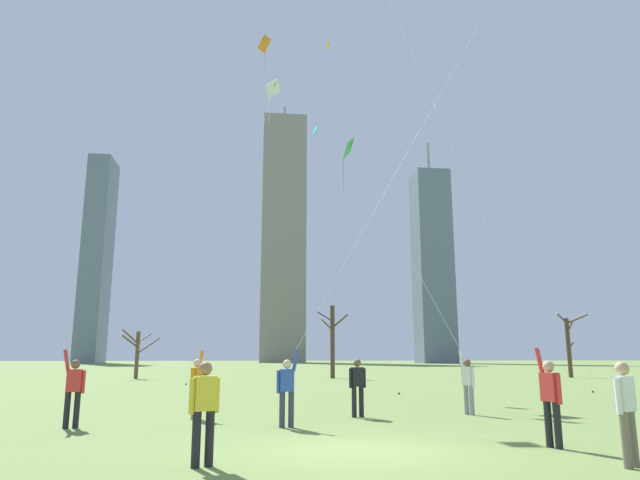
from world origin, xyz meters
TOP-DOWN VIEW (x-y plane):
  - ground_plane at (0.00, 0.00)m, footprint 400.00×400.00m
  - kite_flyer_midfield_left_red at (0.58, 4.25)m, footprint 9.55×3.85m
  - kite_flyer_foreground_left_green at (4.08, 7.80)m, footprint 2.44×9.90m
  - kite_flyer_midfield_center_white at (-3.27, 6.26)m, footprint 2.61×5.92m
  - kite_flyer_foreground_right_blue at (3.29, 2.01)m, footprint 2.49×10.96m
  - bystander_watching_nearby at (-2.73, -1.29)m, footprint 0.47×0.33m
  - bystander_far_off_by_trees at (3.93, -2.12)m, footprint 0.45×0.35m
  - bystander_strolling_midfield at (1.05, 5.70)m, footprint 0.50×0.26m
  - distant_kite_drifting_left_yellow at (3.10, 25.67)m, footprint 0.63×6.79m
  - distant_kite_high_overhead_purple at (13.06, 13.42)m, footprint 1.67×2.43m
  - distant_kite_drifting_right_teal at (1.69, 19.76)m, footprint 3.50×5.66m
  - distant_kite_low_near_trees_orange at (-1.95, 22.22)m, footprint 4.72×3.64m
  - bare_tree_left_of_center at (4.36, 34.23)m, footprint 2.34×2.20m
  - bare_tree_right_of_center at (23.77, 33.50)m, footprint 1.92×1.85m
  - bare_tree_rightmost at (-10.73, 35.00)m, footprint 2.87×3.25m
  - skyline_squat_block at (-40.93, 134.64)m, footprint 5.49×10.50m
  - skyline_mid_tower_left at (5.95, 142.27)m, footprint 11.96×10.33m
  - skyline_mid_tower_right at (42.17, 123.93)m, footprint 8.40×8.55m

SIDE VIEW (x-z plane):
  - ground_plane at x=0.00m, z-range 0.00..0.00m
  - bystander_watching_nearby at x=-2.73m, z-range 0.09..1.71m
  - bystander_far_off_by_trees at x=3.93m, z-range 0.09..1.71m
  - bystander_strolling_midfield at x=1.05m, z-range 0.09..1.71m
  - bare_tree_rightmost at x=-10.73m, z-range 0.23..3.93m
  - kite_flyer_midfield_center_white at x=-3.27m, z-range -4.35..8.68m
  - bare_tree_right_of_center at x=23.77m, z-range 0.07..5.26m
  - bare_tree_left_of_center at x=4.36m, z-range 0.17..5.84m
  - kite_flyer_foreground_left_green at x=4.08m, z-range -3.08..9.20m
  - kite_flyer_midfield_left_red at x=0.58m, z-range -4.49..12.38m
  - kite_flyer_foreground_right_blue at x=3.29m, z-range -5.46..15.89m
  - distant_kite_drifting_right_teal at x=1.69m, z-range 5.69..20.78m
  - distant_kite_high_overhead_purple at x=13.06m, z-range 7.83..29.91m
  - distant_kite_low_near_trees_orange at x=-1.95m, z-range 8.66..30.32m
  - distant_kite_drifting_left_yellow at x=3.10m, z-range 8.32..32.72m
  - skyline_mid_tower_right at x=42.17m, z-range -3.99..51.69m
  - skyline_squat_block at x=-40.93m, z-range 0.00..51.32m
  - skyline_mid_tower_left at x=5.95m, z-range -2.10..70.11m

